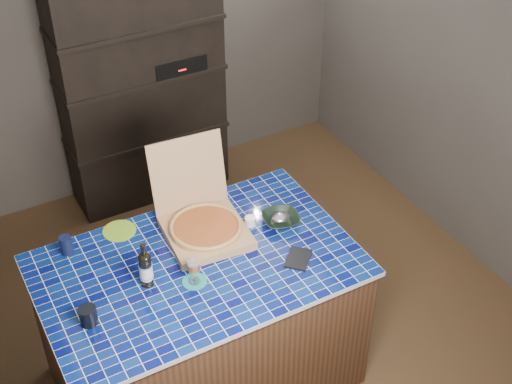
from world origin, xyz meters
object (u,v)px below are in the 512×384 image
pizza_box (204,224)px  mead_bottle (146,269)px  wine_glass (193,266)px  bowl (281,219)px  dvd_case (298,259)px  kitchen_island (201,323)px

pizza_box → mead_bottle: size_ratio=2.10×
mead_bottle → wine_glass: 0.24m
pizza_box → wine_glass: pizza_box is taller
bowl → pizza_box: bearing=163.0°
wine_glass → dvd_case: (0.56, -0.11, -0.11)m
wine_glass → pizza_box: bearing=57.0°
dvd_case → pizza_box: bearing=173.6°
kitchen_island → wine_glass: 0.59m
pizza_box → bowl: size_ratio=2.69×
kitchen_island → bowl: size_ratio=8.06×
wine_glass → bowl: (0.63, 0.20, -0.09)m
pizza_box → wine_glass: (-0.21, -0.33, 0.05)m
bowl → kitchen_island: bearing=-171.8°
pizza_box → wine_glass: 0.39m
mead_bottle → bowl: (0.85, 0.09, -0.08)m
mead_bottle → dvd_case: size_ratio=1.60×
dvd_case → kitchen_island: bearing=-159.9°
mead_bottle → wine_glass: (0.22, -0.10, 0.01)m
pizza_box → mead_bottle: bearing=-148.2°
pizza_box → dvd_case: bearing=-46.9°
mead_bottle → wine_glass: bearing=-25.7°
pizza_box → bowl: 0.44m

